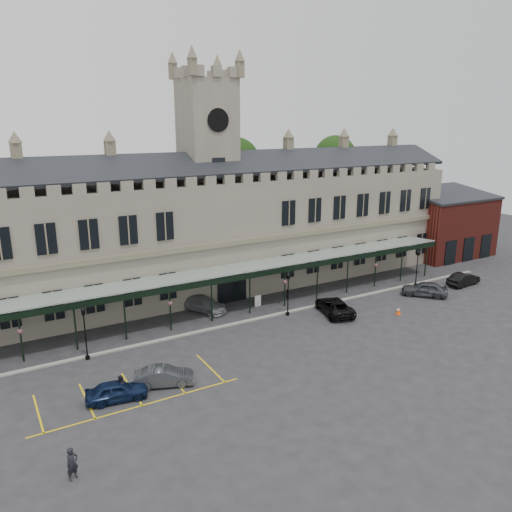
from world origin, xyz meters
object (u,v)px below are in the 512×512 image
lamp_post_mid (288,290)px  car_right_a (425,289)px  clock_tower (208,169)px  car_right_b (463,279)px  station_building (210,231)px  person_b (121,387)px  person_a (72,464)px  lamp_post_right (417,264)px  sign_board (258,301)px  car_taxi (203,304)px  car_van (334,306)px  lamp_post_left (85,328)px  car_left_b (164,376)px  car_left_a (117,391)px  traffic_cone (398,311)px

lamp_post_mid → car_right_a: 15.84m
clock_tower → car_right_b: size_ratio=5.69×
station_building → person_b: bearing=-130.1°
lamp_post_mid → person_a: (-22.09, -13.32, -1.62)m
lamp_post_right → sign_board: lamp_post_right is taller
car_taxi → person_b: person_b is taller
car_right_a → car_right_b: car_right_a is taller
lamp_post_right → sign_board: 19.07m
car_van → car_right_a: bearing=-168.6°
clock_tower → lamp_post_left: clock_tower is taller
sign_board → car_right_b: car_right_b is taller
sign_board → person_a: bearing=-137.2°
car_right_a → car_left_b: bearing=-35.3°
lamp_post_mid → car_left_a: bearing=-159.2°
car_van → traffic_cone: bearing=163.6°
car_left_a → car_van: 22.78m
traffic_cone → car_taxi: 18.82m
car_left_b → car_right_b: (36.83, 4.21, 0.04)m
traffic_cone → sign_board: bearing=140.9°
person_b → car_left_a: bearing=-23.1°
lamp_post_right → car_right_a: (-1.91, -2.95, -1.68)m
car_left_a → person_b: size_ratio=2.41×
car_left_a → lamp_post_right: bearing=-70.3°
car_left_a → car_left_b: bearing=-76.9°
traffic_cone → car_taxi: size_ratio=0.15×
car_left_a → station_building: bearing=-32.1°
lamp_post_right → traffic_cone: (-8.11, -5.36, -2.11)m
car_left_b → person_b: (-3.09, -0.18, 0.15)m
lamp_post_left → lamp_post_mid: size_ratio=1.02×
lamp_post_mid → person_a: bearing=-148.9°
traffic_cone → person_b: person_b is taller
station_building → lamp_post_right: (20.30, -10.73, -4.00)m
person_b → traffic_cone: bearing=142.8°
car_left_a → traffic_cone: bearing=-77.9°
sign_board → person_b: (-16.53, -10.26, 0.27)m
car_left_a → car_van: car_van is taller
car_left_b → person_b: 3.10m
person_b → lamp_post_mid: bearing=160.2°
traffic_cone → car_left_b: size_ratio=0.18×
car_left_b → car_van: 19.42m
clock_tower → lamp_post_right: (20.30, -10.82, -10.64)m
traffic_cone → person_b: 27.17m
station_building → car_right_a: (18.39, -13.69, -5.68)m
person_b → car_taxi: bearing=-174.4°
car_van → person_a: 28.59m
car_van → person_b: 22.47m
traffic_cone → car_taxi: bearing=147.2°
clock_tower → traffic_cone: 23.94m
clock_tower → sign_board: clock_tower is taller
sign_board → car_left_a: 19.76m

